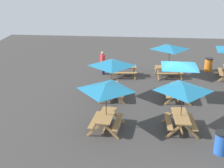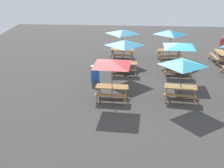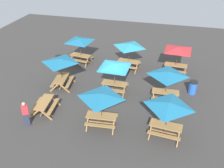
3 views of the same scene
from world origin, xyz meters
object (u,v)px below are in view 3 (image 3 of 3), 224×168
Objects in this scene: picnic_table_2 at (101,98)px; picnic_table_7 at (60,63)px; picnic_table_1 at (129,47)px; picnic_table_4 at (168,76)px; picnic_table_8 at (80,42)px; picnic_table_0 at (178,51)px; trash_bin_orange at (59,61)px; trash_bin_blue at (193,87)px; picnic_table_6 at (115,68)px; person_standing at (26,113)px; picnic_table_5 at (45,104)px; picnic_table_3 at (169,107)px.

picnic_table_2 is 5.44m from picnic_table_7.
picnic_table_2 is at bearing -83.93° from picnic_table_1.
picnic_table_4 and picnic_table_8 have the same top height.
picnic_table_0 reaches higher than trash_bin_orange.
trash_bin_blue is at bearing -19.51° from picnic_table_1.
person_standing is (-4.16, -4.87, -1.10)m from picnic_table_6.
trash_bin_blue is (1.31, -2.82, -1.49)m from picnic_table_0.
picnic_table_1 is 2.38× the size of trash_bin_orange.
trash_bin_orange is (-1.85, 6.20, -0.07)m from picnic_table_5.
picnic_table_4 is 1.21× the size of picnic_table_5.
person_standing is at bearing 159.65° from picnic_table_5.
picnic_table_1 reaches higher than trash_bin_orange.
picnic_table_7 is 0.83× the size of picnic_table_8.
picnic_table_5 is 7.43m from picnic_table_8.
picnic_table_8 is 8.86m from person_standing.
picnic_table_4 is at bearing 41.24° from picnic_table_2.
person_standing is (-9.62, -6.11, 0.39)m from trash_bin_blue.
picnic_table_8 is at bearing 141.87° from picnic_table_3.
picnic_table_0 and picnic_table_1 have the same top height.
trash_bin_orange is at bearing -169.29° from picnic_table_0.
picnic_table_1 is 2.38× the size of trash_bin_blue.
trash_bin_blue is (9.50, -2.68, -1.49)m from picnic_table_8.
picnic_table_0 is 8.81m from picnic_table_2.
picnic_table_7 is (-7.58, -0.00, 0.00)m from picnic_table_4.
picnic_table_8 reaches higher than trash_bin_orange.
picnic_table_4 is at bearing -18.30° from trash_bin_orange.
picnic_table_1 is 5.24m from picnic_table_4.
picnic_table_3 and picnic_table_6 have the same top height.
picnic_table_1 is at bearing 9.55° from trash_bin_orange.
picnic_table_7 is (-4.25, -4.05, 0.00)m from picnic_table_1.
picnic_table_7 is at bearing -171.15° from trash_bin_blue.
trash_bin_orange is (-9.24, 3.06, -1.49)m from picnic_table_4.
picnic_table_1 is 1.40× the size of person_standing.
trash_bin_blue is at bearing -8.17° from trash_bin_orange.
picnic_table_4 is (3.46, 3.56, 0.00)m from picnic_table_2.
picnic_table_1 is at bearing 121.28° from picnic_table_3.
picnic_table_7 is at bearing -61.46° from trash_bin_orange.
picnic_table_3 is 0.83× the size of picnic_table_8.
picnic_table_2 is 8.78m from picnic_table_8.
picnic_table_1 is 5.87m from picnic_table_7.
picnic_table_8 is 2.86× the size of trash_bin_blue.
picnic_table_1 reaches higher than trash_bin_blue.
picnic_table_1 is 8.35m from picnic_table_3.
picnic_table_6 is at bearing -87.29° from picnic_table_1.
picnic_table_7 is at bearing -2.57° from picnic_table_5.
picnic_table_0 is 1.21× the size of picnic_table_4.
picnic_table_1 is 7.61m from picnic_table_2.
person_standing is (1.46, -7.70, 0.39)m from trash_bin_orange.
trash_bin_blue reaches higher than picnic_table_5.
picnic_table_4 reaches higher than person_standing.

